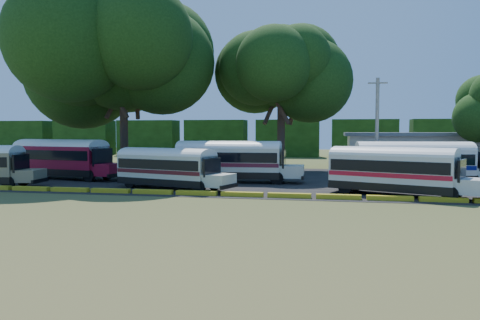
% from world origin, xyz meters
% --- Properties ---
extents(ground, '(160.00, 160.00, 0.00)m').
position_xyz_m(ground, '(0.00, 0.00, 0.00)').
color(ground, '#33511B').
rests_on(ground, ground).
extents(asphalt_strip, '(64.00, 24.00, 0.02)m').
position_xyz_m(asphalt_strip, '(1.00, 12.00, 0.01)').
color(asphalt_strip, black).
rests_on(asphalt_strip, ground).
extents(curb, '(53.70, 0.45, 0.30)m').
position_xyz_m(curb, '(-0.00, 1.00, 0.15)').
color(curb, gold).
rests_on(curb, ground).
extents(terminal_building, '(19.00, 9.00, 4.00)m').
position_xyz_m(terminal_building, '(18.00, 30.00, 2.03)').
color(terminal_building, silver).
rests_on(terminal_building, ground).
extents(treeline_backdrop, '(130.00, 4.00, 6.00)m').
position_xyz_m(treeline_backdrop, '(0.00, 48.00, 3.00)').
color(treeline_backdrop, black).
rests_on(treeline_backdrop, ground).
extents(bus_red, '(10.80, 4.73, 3.45)m').
position_xyz_m(bus_red, '(-15.87, 8.81, 1.98)').
color(bus_red, black).
rests_on(bus_red, ground).
extents(bus_cream_west, '(9.22, 4.80, 2.95)m').
position_xyz_m(bus_cream_west, '(-4.42, 3.82, 1.67)').
color(bus_cream_west, black).
rests_on(bus_cream_west, ground).
extents(bus_cream_east, '(10.33, 2.83, 3.37)m').
position_xyz_m(bus_cream_east, '(-0.89, 9.03, 1.91)').
color(bus_cream_east, black).
rests_on(bus_cream_east, ground).
extents(bus_white_red, '(9.69, 5.87, 3.14)m').
position_xyz_m(bus_white_red, '(11.08, 3.40, 1.77)').
color(bus_white_red, black).
rests_on(bus_white_red, ground).
extents(bus_white_blue, '(10.45, 3.49, 3.37)m').
position_xyz_m(bus_white_blue, '(13.32, 9.19, 1.91)').
color(bus_white_blue, black).
rests_on(bus_white_blue, ground).
extents(tree_west, '(15.98, 15.98, 17.92)m').
position_xyz_m(tree_west, '(-13.43, 15.83, 12.04)').
color(tree_west, '#3D281E').
rests_on(tree_west, ground).
extents(tree_center, '(11.45, 11.45, 15.11)m').
position_xyz_m(tree_center, '(1.81, 20.92, 10.87)').
color(tree_center, '#3D281E').
rests_on(tree_center, ground).
extents(utility_pole, '(1.60, 0.30, 8.61)m').
position_xyz_m(utility_pole, '(10.76, 12.87, 4.41)').
color(utility_pole, gray).
rests_on(utility_pole, ground).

